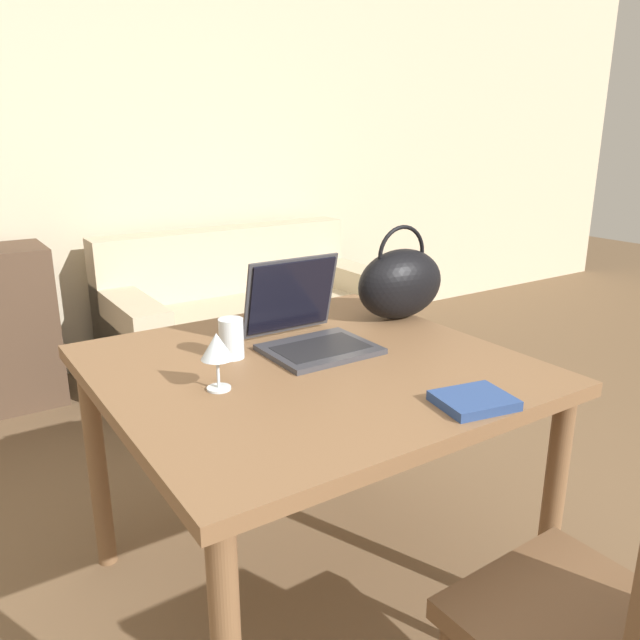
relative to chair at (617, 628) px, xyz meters
name	(u,v)px	position (x,y,z in m)	size (l,w,h in m)	color
wall_back	(53,139)	(-0.28, 3.26, 0.87)	(10.00, 0.06, 2.70)	beige
dining_table	(309,391)	(-0.13, 0.90, 0.20)	(1.13, 1.09, 0.77)	brown
chair	(617,628)	(0.00, 0.00, 0.00)	(0.45, 0.45, 0.84)	brown
couch	(247,322)	(0.60, 2.75, -0.19)	(1.63, 0.82, 0.82)	#C1B293
laptop	(306,323)	(-0.06, 1.03, 0.36)	(0.31, 0.33, 0.26)	#38383D
drinking_glass	(231,338)	(-0.30, 1.05, 0.35)	(0.07, 0.07, 0.12)	silver
wine_glass	(217,348)	(-0.43, 0.86, 0.40)	(0.08, 0.08, 0.15)	silver
handbag	(400,283)	(0.37, 1.10, 0.42)	(0.34, 0.18, 0.32)	black
book	(474,401)	(0.04, 0.44, 0.30)	(0.20, 0.18, 0.02)	navy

